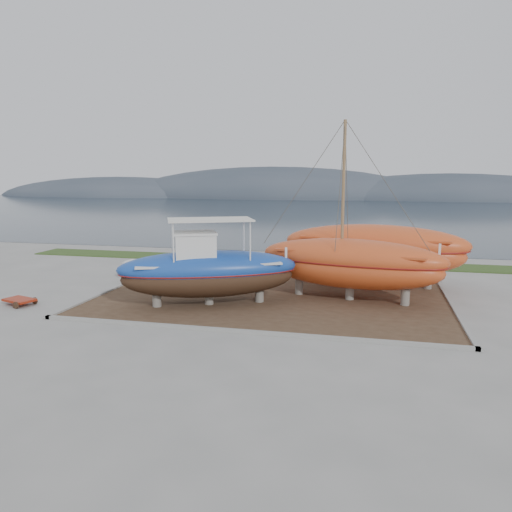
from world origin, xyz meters
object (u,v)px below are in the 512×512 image
(orange_sailboat, at_px, (352,212))
(orange_bare_hull, at_px, (374,256))
(white_dinghy, at_px, (151,271))
(red_trailer, at_px, (20,302))
(blue_caique, at_px, (209,262))

(orange_sailboat, xyz_separation_m, orange_bare_hull, (1.16, 3.85, -2.83))
(white_dinghy, xyz_separation_m, red_trailer, (-4.18, -6.44, -0.57))
(blue_caique, xyz_separation_m, orange_sailboat, (6.82, 2.62, 2.42))
(blue_caique, relative_size, white_dinghy, 2.01)
(white_dinghy, relative_size, red_trailer, 1.94)
(orange_sailboat, bearing_deg, white_dinghy, -176.33)
(orange_sailboat, height_order, orange_bare_hull, orange_sailboat)
(orange_bare_hull, height_order, red_trailer, orange_bare_hull)
(orange_sailboat, height_order, red_trailer, orange_sailboat)
(orange_sailboat, relative_size, red_trailer, 4.22)
(blue_caique, distance_m, orange_sailboat, 7.69)
(orange_bare_hull, bearing_deg, red_trailer, -147.87)
(orange_sailboat, distance_m, orange_bare_hull, 4.91)
(orange_bare_hull, bearing_deg, orange_sailboat, -101.24)
(blue_caique, relative_size, orange_bare_hull, 0.84)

